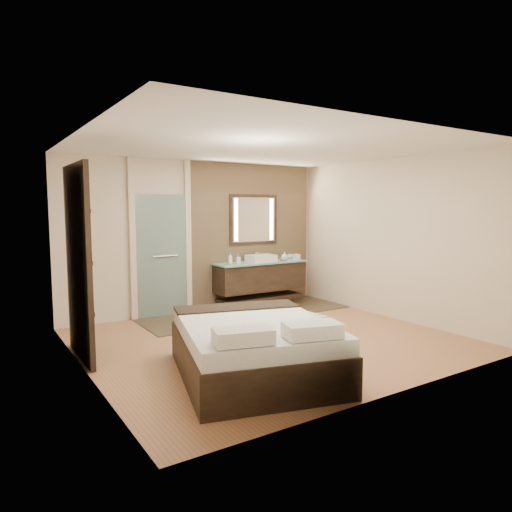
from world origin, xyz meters
TOP-DOWN VIEW (x-y plane):
  - floor at (0.00, 0.00)m, footprint 5.00×5.00m
  - tile_strip at (0.60, 1.60)m, footprint 3.80×1.30m
  - stone_wall at (1.10, 2.21)m, footprint 2.60×0.08m
  - vanity at (1.10, 1.92)m, footprint 1.85×0.55m
  - mirror_unit at (1.10, 2.16)m, footprint 1.06×0.04m
  - frosted_door at (-0.75, 2.20)m, footprint 1.10×0.12m
  - shoji_partition at (-2.43, 0.60)m, footprint 0.06×1.20m
  - bed at (-0.93, -1.05)m, footprint 2.06×2.34m
  - bath_mat at (1.20, 0.75)m, footprint 0.76×0.56m
  - waste_bin at (0.03, 1.39)m, footprint 0.25×0.25m
  - tissue_box at (1.91, 1.86)m, footprint 0.15×0.15m
  - soap_bottle_a at (0.44, 1.90)m, footprint 0.10×0.10m
  - soap_bottle_b at (0.60, 1.90)m, footprint 0.10×0.10m
  - soap_bottle_c at (1.58, 1.80)m, footprint 0.14×0.14m
  - cup at (1.89, 2.04)m, footprint 0.12×0.12m

SIDE VIEW (x-z plane):
  - floor at x=0.00m, z-range 0.00..0.00m
  - tile_strip at x=0.60m, z-range 0.00..0.01m
  - bath_mat at x=1.20m, z-range 0.01..0.03m
  - waste_bin at x=0.03m, z-range 0.00..0.26m
  - bed at x=-0.93m, z-range -0.06..0.70m
  - vanity at x=1.10m, z-range 0.14..1.02m
  - cup at x=1.89m, z-range 0.86..0.95m
  - tissue_box at x=1.91m, z-range 0.86..0.97m
  - soap_bottle_b at x=0.60m, z-range 0.86..1.03m
  - soap_bottle_c at x=1.58m, z-range 0.86..1.04m
  - soap_bottle_a at x=0.44m, z-range 0.86..1.06m
  - frosted_door at x=-0.75m, z-range -0.21..2.49m
  - shoji_partition at x=-2.43m, z-range 0.01..2.41m
  - stone_wall at x=1.10m, z-range 0.00..2.70m
  - mirror_unit at x=1.10m, z-range 1.17..2.13m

